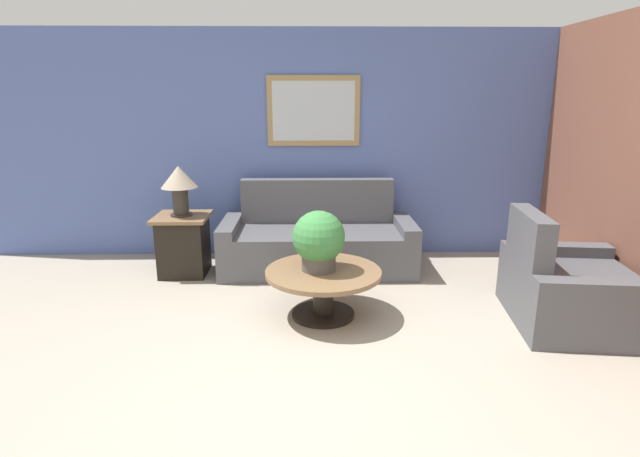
{
  "coord_description": "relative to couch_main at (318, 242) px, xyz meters",
  "views": [
    {
      "loc": [
        0.05,
        -2.93,
        1.9
      ],
      "look_at": [
        0.15,
        1.81,
        0.61
      ],
      "focal_mm": 28.0,
      "sensor_mm": 36.0,
      "label": 1
    }
  ],
  "objects": [
    {
      "name": "potted_plant_on_table",
      "position": [
        -0.01,
        -1.23,
        0.39
      ],
      "size": [
        0.45,
        0.45,
        0.52
      ],
      "color": "#4C4742",
      "rests_on": "coffee_table"
    },
    {
      "name": "wall_right",
      "position": [
        2.72,
        -0.91,
        1.0
      ],
      "size": [
        0.06,
        4.9,
        2.6
      ],
      "color": "brown",
      "rests_on": "ground_plane"
    },
    {
      "name": "table_lamp",
      "position": [
        -1.44,
        -0.14,
        0.7
      ],
      "size": [
        0.37,
        0.37,
        0.53
      ],
      "color": "#2D2823",
      "rests_on": "side_table"
    },
    {
      "name": "armchair",
      "position": [
        2.09,
        -1.41,
        -0.01
      ],
      "size": [
        1.08,
        1.21,
        0.95
      ],
      "rotation": [
        0.0,
        0.0,
        1.46
      ],
      "color": "#4C4C51",
      "rests_on": "ground_plane"
    },
    {
      "name": "couch_main",
      "position": [
        0.0,
        0.0,
        0.0
      ],
      "size": [
        2.09,
        0.89,
        0.95
      ],
      "color": "#4C4C51",
      "rests_on": "ground_plane"
    },
    {
      "name": "ground_plane",
      "position": [
        -0.14,
        -2.36,
        -0.3
      ],
      "size": [
        20.0,
        20.0,
        0.0
      ],
      "primitive_type": "plane",
      "color": "gray"
    },
    {
      "name": "coffee_table",
      "position": [
        0.03,
        -1.24,
        0.01
      ],
      "size": [
        1.0,
        1.0,
        0.42
      ],
      "color": "black",
      "rests_on": "ground_plane"
    },
    {
      "name": "wall_back",
      "position": [
        -0.14,
        0.57,
        1.01
      ],
      "size": [
        7.66,
        0.09,
        2.6
      ],
      "color": "#5166A8",
      "rests_on": "ground_plane"
    },
    {
      "name": "side_table",
      "position": [
        -1.44,
        -0.14,
        0.03
      ],
      "size": [
        0.56,
        0.56,
        0.65
      ],
      "color": "black",
      "rests_on": "ground_plane"
    }
  ]
}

